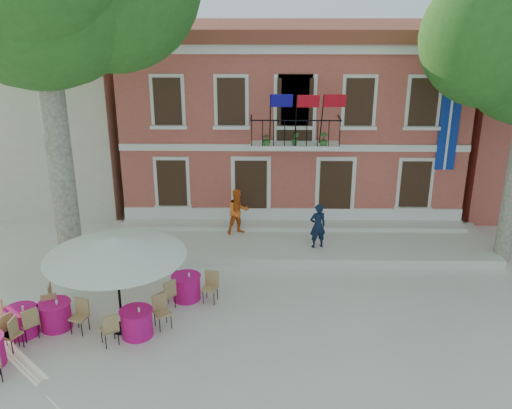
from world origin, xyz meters
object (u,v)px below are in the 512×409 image
object	(u,v)px
pedestrian_orange	(238,212)
cafe_table_1	(55,314)
patio_umbrella	(115,247)
pedestrian_navy	(318,226)
cafe_table_3	(137,322)
cafe_table_2	(22,320)
cafe_table_4	(186,286)

from	to	relation	value
pedestrian_orange	cafe_table_1	bearing A→B (deg)	-153.26
patio_umbrella	pedestrian_navy	world-z (taller)	patio_umbrella
cafe_table_3	pedestrian_orange	bearing A→B (deg)	68.61
cafe_table_2	cafe_table_4	distance (m)	4.62
pedestrian_orange	cafe_table_2	xyz separation A→B (m)	(-5.56, -6.24, -0.72)
patio_umbrella	cafe_table_4	size ratio (longest dim) A/B	2.04
cafe_table_2	patio_umbrella	bearing A→B (deg)	5.64
patio_umbrella	pedestrian_navy	size ratio (longest dim) A/B	2.33
cafe_table_2	cafe_table_4	world-z (taller)	same
cafe_table_4	pedestrian_navy	bearing A→B (deg)	36.80
cafe_table_2	pedestrian_orange	bearing A→B (deg)	48.27
cafe_table_1	cafe_table_4	distance (m)	3.76
pedestrian_navy	cafe_table_4	world-z (taller)	pedestrian_navy
pedestrian_orange	cafe_table_2	distance (m)	8.39
cafe_table_2	cafe_table_3	xyz separation A→B (m)	(3.11, -0.03, -0.01)
cafe_table_2	cafe_table_4	xyz separation A→B (m)	(4.19, 1.95, 0.00)
cafe_table_2	pedestrian_navy	bearing A→B (deg)	31.25
cafe_table_3	cafe_table_1	bearing A→B (deg)	171.35
cafe_table_1	cafe_table_4	size ratio (longest dim) A/B	1.00
patio_umbrella	cafe_table_3	bearing A→B (deg)	-30.96
cafe_table_2	cafe_table_3	size ratio (longest dim) A/B	1.01
pedestrian_orange	cafe_table_4	xyz separation A→B (m)	(-1.37, -4.29, -0.72)
patio_umbrella	cafe_table_3	xyz separation A→B (m)	(0.48, -0.29, -2.07)
cafe_table_3	cafe_table_4	world-z (taller)	same
patio_umbrella	cafe_table_1	xyz separation A→B (m)	(-1.83, 0.06, -2.06)
pedestrian_navy	cafe_table_1	size ratio (longest dim) A/B	0.88
pedestrian_navy	cafe_table_4	distance (m)	5.28
cafe_table_1	cafe_table_4	xyz separation A→B (m)	(3.39, 1.63, 0.00)
pedestrian_orange	cafe_table_3	xyz separation A→B (m)	(-2.45, -6.27, -0.73)
pedestrian_orange	cafe_table_1	world-z (taller)	pedestrian_orange
patio_umbrella	pedestrian_navy	bearing A→B (deg)	39.99
pedestrian_orange	cafe_table_4	world-z (taller)	pedestrian_orange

